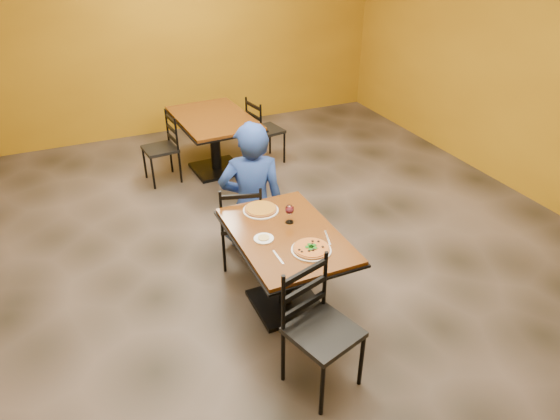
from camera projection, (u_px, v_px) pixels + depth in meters
name	position (u px, v px, depth m)	size (l,w,h in m)	color
floor	(264.00, 272.00, 4.82)	(7.00, 8.00, 0.01)	black
wall_back	(155.00, 32.00, 7.20)	(7.00, 0.01, 3.00)	#B17E13
table_main	(286.00, 253.00, 4.15)	(0.83, 1.23, 0.75)	#63330F
table_second	(214.00, 131.00, 6.46)	(0.98, 1.40, 0.75)	#63330F
chair_main_near	(324.00, 333.00, 3.46)	(0.44, 0.44, 0.97)	black
chair_main_far	(241.00, 222.00, 4.79)	(0.40, 0.40, 0.88)	black
chair_second_left	(160.00, 149.00, 6.28)	(0.39, 0.39, 0.86)	black
chair_second_right	(266.00, 131.00, 6.77)	(0.40, 0.40, 0.90)	black
diner	(252.00, 186.00, 4.92)	(0.65, 0.43, 1.34)	#1B4595
plate_main	(311.00, 250.00, 3.84)	(0.31, 0.31, 0.01)	white
pizza_main	(311.00, 248.00, 3.83)	(0.28, 0.28, 0.02)	maroon
plate_far	(261.00, 210.00, 4.35)	(0.31, 0.31, 0.01)	white
pizza_far	(261.00, 209.00, 4.34)	(0.28, 0.28, 0.02)	#BE8C24
side_plate	(264.00, 239.00, 3.97)	(0.16, 0.16, 0.01)	white
dip	(264.00, 238.00, 3.97)	(0.09, 0.09, 0.01)	tan
wine_glass	(290.00, 213.00, 4.15)	(0.08, 0.08, 0.18)	white
fork	(278.00, 257.00, 3.76)	(0.01, 0.19, 0.00)	silver
knife	(328.00, 237.00, 3.99)	(0.01, 0.21, 0.00)	silver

